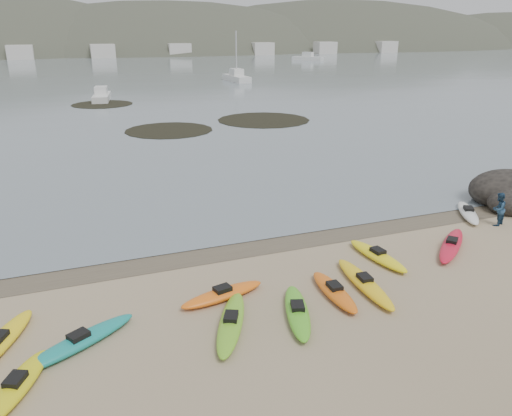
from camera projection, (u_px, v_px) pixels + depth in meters
name	position (u px, v px, depth m)	size (l,w,h in m)	color
ground	(256.00, 241.00, 21.14)	(600.00, 600.00, 0.00)	tan
wet_sand	(259.00, 244.00, 20.88)	(60.00, 60.00, 0.00)	brown
water	(70.00, 44.00, 284.86)	(1200.00, 1200.00, 0.00)	slate
kayaks	(286.00, 290.00, 16.87)	(22.20, 8.84, 0.34)	yellow
person_east	(498.00, 209.00, 22.63)	(0.75, 0.59, 1.55)	navy
kelp_mats	(188.00, 118.00, 49.91)	(21.92, 25.92, 0.04)	black
moored_boats	(114.00, 73.00, 94.22)	(104.76, 71.80, 1.33)	silver
far_hills	(180.00, 90.00, 210.23)	(550.00, 135.00, 80.00)	#384235
far_town	(104.00, 51.00, 149.93)	(199.00, 5.00, 4.00)	beige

